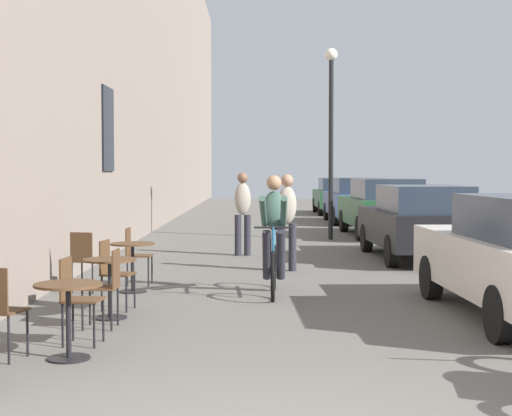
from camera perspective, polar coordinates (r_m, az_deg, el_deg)
name	(u,v)px	position (r m, az deg, el deg)	size (l,w,h in m)	color
cafe_table_near	(70,304)	(7.54, -13.51, -6.91)	(0.64, 0.64, 0.72)	black
cafe_chair_near_toward_street	(78,294)	(8.15, -12.99, -6.19)	(0.41, 0.41, 0.89)	black
cafe_chair_near_toward_wall	(0,306)	(7.64, -18.33, -6.87)	(0.46, 0.46, 0.89)	black
cafe_table_mid	(112,275)	(9.49, -10.57, -4.89)	(0.64, 0.64, 0.72)	black
cafe_chair_mid_toward_street	(114,269)	(10.07, -10.38, -4.47)	(0.44, 0.44, 0.89)	black
cafe_chair_mid_toward_wall	(109,283)	(8.91, -10.79, -5.41)	(0.40, 0.40, 0.89)	black
cafe_table_far	(134,257)	(11.48, -8.93, -3.55)	(0.64, 0.64, 0.72)	black
cafe_chair_far_toward_street	(137,252)	(12.17, -8.78, -3.21)	(0.39, 0.39, 0.89)	black
cafe_chair_far_toward_wall	(86,257)	(11.53, -12.36, -3.57)	(0.46, 0.46, 0.89)	black
cyclist_on_bicycle	(275,238)	(11.20, 1.44, -2.19)	(0.52, 1.76, 1.74)	black
pedestrian_near	(289,217)	(13.68, 2.42, -0.64)	(0.37, 0.29, 1.71)	#26262D
pedestrian_mid	(244,209)	(16.18, -0.86, -0.06)	(0.37, 0.29, 1.73)	#26262D
street_lamp	(333,119)	(20.06, 5.67, 6.56)	(0.32, 0.32, 4.90)	black
parked_car_second	(420,221)	(15.80, 11.99, -0.94)	(1.86, 4.22, 1.49)	black
parked_car_third	(385,206)	(21.24, 9.44, 0.12)	(1.98, 4.45, 1.56)	#23512D
parked_car_fourth	(357,199)	(26.51, 7.47, 0.63)	(1.88, 4.35, 1.54)	#384C84
parked_car_fifth	(339,195)	(31.90, 6.13, 0.94)	(1.77, 4.16, 1.48)	#23512D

